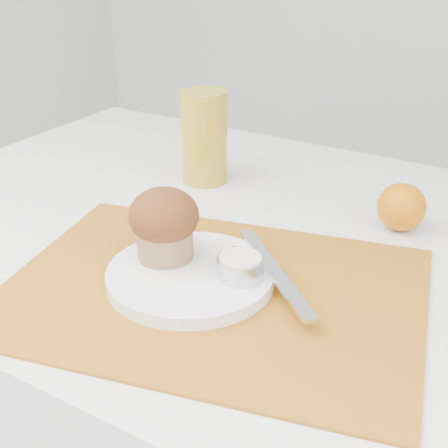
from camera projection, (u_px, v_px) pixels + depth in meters
The scene contains 11 objects.
table at pixel (250, 426), 1.07m from camera, with size 1.20×0.80×0.75m, color white.
placemat at pixel (213, 291), 0.76m from camera, with size 0.50×0.37×0.00m, color #AD6518.
plate at pixel (190, 276), 0.77m from camera, with size 0.21×0.21×0.02m, color white.
ramekin at pixel (240, 268), 0.74m from camera, with size 0.06×0.06×0.02m, color #B9B8BD.
cream at pixel (241, 259), 0.74m from camera, with size 0.05×0.05×0.01m, color white.
raspberry_near at pixel (236, 252), 0.79m from camera, with size 0.02×0.02×0.02m, color #540202.
raspberry_far at pixel (224, 257), 0.77m from camera, with size 0.02×0.02×0.02m, color #540212.
butter_knife at pixel (274, 271), 0.76m from camera, with size 0.22×0.02×0.01m, color silver.
orange at pixel (401, 207), 0.89m from camera, with size 0.07×0.07×0.07m, color orange.
juice_glass at pixel (204, 137), 1.04m from camera, with size 0.08×0.08×0.16m, color gold.
muffin at pixel (164, 223), 0.77m from camera, with size 0.09×0.09×0.09m.
Camera 1 is at (0.38, -0.66, 1.16)m, focal length 50.00 mm.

